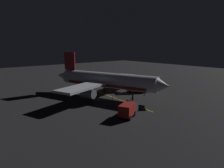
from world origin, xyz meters
name	(u,v)px	position (x,y,z in m)	size (l,w,h in m)	color
ground_plane	(107,97)	(0.00, 0.00, -0.10)	(180.00, 180.00, 0.20)	black
apron_guide_stripe	(118,99)	(-0.34, 4.00, 0.00)	(0.24, 23.36, 0.01)	gold
airliner	(105,81)	(0.18, -0.53, 4.03)	(29.34, 32.21, 11.01)	silver
baggage_truck	(128,110)	(6.38, 14.25, 1.25)	(5.84, 4.29, 2.46)	maroon
catering_truck	(136,88)	(-9.04, 1.61, 1.32)	(6.11, 5.08, 2.60)	maroon
ground_crew_worker	(127,103)	(2.75, 10.25, 0.89)	(0.40, 0.40, 1.74)	black
traffic_cone_near_left	(145,95)	(-8.12, 5.52, 0.25)	(0.50, 0.50, 0.55)	#EA590F
traffic_cone_near_right	(113,98)	(0.48, 2.88, 0.25)	(0.50, 0.50, 0.55)	#EA590F
traffic_cone_under_wing	(119,98)	(-0.87, 3.71, 0.25)	(0.50, 0.50, 0.55)	#EA590F
traffic_cone_far	(132,98)	(-3.13, 5.71, 0.25)	(0.50, 0.50, 0.55)	#EA590F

